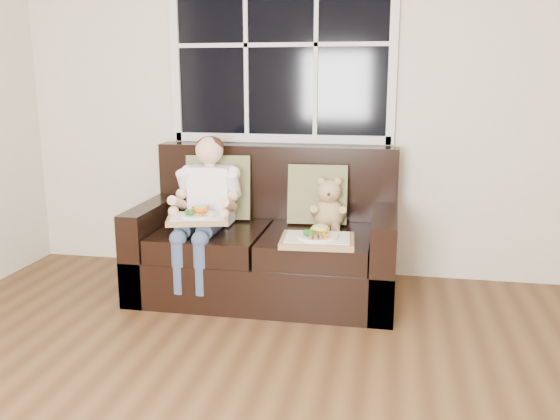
% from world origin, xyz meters
% --- Properties ---
extents(room_walls, '(4.52, 5.02, 2.71)m').
position_xyz_m(room_walls, '(0.00, 0.00, 1.59)').
color(room_walls, beige).
rests_on(room_walls, ground).
extents(window_back, '(1.62, 0.04, 1.37)m').
position_xyz_m(window_back, '(-0.31, 2.48, 1.65)').
color(window_back, black).
rests_on(window_back, room_walls).
extents(loveseat, '(1.70, 0.92, 0.96)m').
position_xyz_m(loveseat, '(-0.31, 2.02, 0.31)').
color(loveseat, black).
rests_on(loveseat, ground).
extents(pillow_left, '(0.47, 0.27, 0.46)m').
position_xyz_m(pillow_left, '(-0.69, 2.17, 0.67)').
color(pillow_left, olive).
rests_on(pillow_left, loveseat).
extents(pillow_right, '(0.41, 0.21, 0.41)m').
position_xyz_m(pillow_right, '(0.01, 2.17, 0.65)').
color(pillow_right, olive).
rests_on(pillow_right, loveseat).
extents(child, '(0.41, 0.60, 0.92)m').
position_xyz_m(child, '(-0.69, 1.89, 0.66)').
color(child, white).
rests_on(child, loveseat).
extents(teddy_bear, '(0.21, 0.27, 0.36)m').
position_xyz_m(teddy_bear, '(0.10, 2.04, 0.59)').
color(teddy_bear, tan).
rests_on(teddy_bear, loveseat).
extents(tray_left, '(0.44, 0.38, 0.09)m').
position_xyz_m(tray_left, '(-0.69, 1.70, 0.57)').
color(tray_left, '#AE854E').
rests_on(tray_left, child).
extents(tray_right, '(0.46, 0.37, 0.10)m').
position_xyz_m(tray_right, '(0.07, 1.66, 0.48)').
color(tray_right, '#AE854E').
rests_on(tray_right, loveseat).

